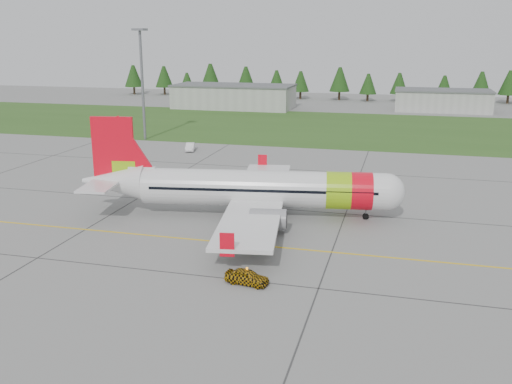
# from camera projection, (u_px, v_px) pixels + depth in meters

# --- Properties ---
(ground) EXTENTS (320.00, 320.00, 0.00)m
(ground) POSITION_uv_depth(u_px,v_px,m) (197.00, 275.00, 46.65)
(ground) COLOR gray
(ground) RESTS_ON ground
(aircraft) EXTENTS (35.01, 32.60, 10.64)m
(aircraft) POSITION_uv_depth(u_px,v_px,m) (255.00, 189.00, 61.40)
(aircraft) COLOR silver
(aircraft) RESTS_ON ground
(follow_me_car) EXTENTS (1.41, 1.59, 3.55)m
(follow_me_car) POSITION_uv_depth(u_px,v_px,m) (247.00, 263.00, 44.59)
(follow_me_car) COLOR #CF960B
(follow_me_car) RESTS_ON ground
(service_van) EXTENTS (1.70, 1.65, 4.03)m
(service_van) POSITION_uv_depth(u_px,v_px,m) (190.00, 139.00, 97.38)
(service_van) COLOR white
(service_van) RESTS_ON ground
(grass_strip) EXTENTS (320.00, 50.00, 0.03)m
(grass_strip) POSITION_uv_depth(u_px,v_px,m) (329.00, 127.00, 123.20)
(grass_strip) COLOR #30561E
(grass_strip) RESTS_ON ground
(taxi_guideline) EXTENTS (120.00, 0.25, 0.02)m
(taxi_guideline) POSITION_uv_depth(u_px,v_px,m) (227.00, 242.00, 54.11)
(taxi_guideline) COLOR gold
(taxi_guideline) RESTS_ON ground
(hangar_west) EXTENTS (32.00, 14.00, 6.00)m
(hangar_west) POSITION_uv_depth(u_px,v_px,m) (234.00, 97.00, 155.87)
(hangar_west) COLOR #A8A8A3
(hangar_west) RESTS_ON ground
(hangar_east) EXTENTS (24.00, 12.00, 5.20)m
(hangar_east) POSITION_uv_depth(u_px,v_px,m) (442.00, 101.00, 150.04)
(hangar_east) COLOR #A8A8A3
(hangar_east) RESTS_ON ground
(floodlight_mast) EXTENTS (0.50, 0.50, 20.00)m
(floodlight_mast) POSITION_uv_depth(u_px,v_px,m) (143.00, 86.00, 105.97)
(floodlight_mast) COLOR slate
(floodlight_mast) RESTS_ON ground
(treeline) EXTENTS (160.00, 8.00, 10.00)m
(treeline) POSITION_uv_depth(u_px,v_px,m) (354.00, 84.00, 174.17)
(treeline) COLOR #1C3F14
(treeline) RESTS_ON ground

